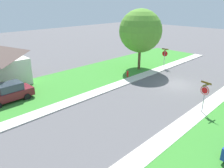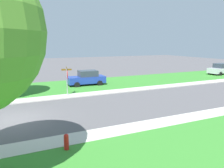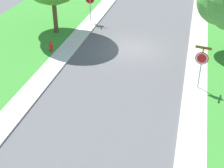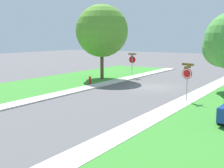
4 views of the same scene
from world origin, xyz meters
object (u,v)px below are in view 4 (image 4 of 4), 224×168
at_px(stop_sign_far_corner, 187,76).
at_px(tree_sidewalk_mid, 100,33).
at_px(fire_hydrant, 90,80).
at_px(stop_sign_near_corner, 132,61).

distance_m(stop_sign_far_corner, tree_sidewalk_mid, 13.92).
bearing_deg(stop_sign_far_corner, fire_hydrant, -14.38).
relative_size(stop_sign_near_corner, fire_hydrant, 3.34).
relative_size(stop_sign_near_corner, stop_sign_far_corner, 1.00).
relative_size(stop_sign_far_corner, tree_sidewalk_mid, 0.35).
relative_size(tree_sidewalk_mid, fire_hydrant, 9.66).
distance_m(stop_sign_near_corner, tree_sidewalk_mid, 4.87).
height_order(stop_sign_near_corner, fire_hydrant, stop_sign_near_corner).
bearing_deg(tree_sidewalk_mid, stop_sign_far_corner, 151.39).
relative_size(stop_sign_near_corner, tree_sidewalk_mid, 0.35).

